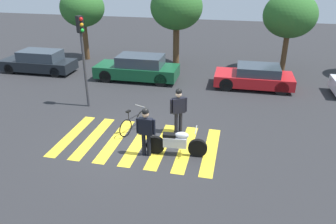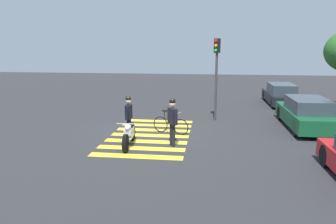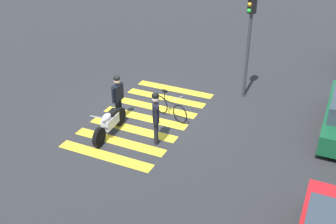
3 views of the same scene
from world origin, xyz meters
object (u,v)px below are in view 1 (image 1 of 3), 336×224
traffic_light_pole (83,48)px  car_green_compact (138,68)px  officer_by_motorcycle (179,107)px  police_motorcycle (176,143)px  leaning_bicycle (134,123)px  car_black_suv (39,62)px  officer_on_foot (146,129)px  car_red_convertible (255,77)px

traffic_light_pole → car_green_compact: bearing=74.9°
car_green_compact → officer_by_motorcycle: bearing=-59.3°
police_motorcycle → officer_by_motorcycle: size_ratio=1.15×
police_motorcycle → leaning_bicycle: bearing=145.6°
car_black_suv → traffic_light_pole: (5.21, -4.26, 2.13)m
car_black_suv → officer_by_motorcycle: bearing=-31.2°
officer_on_foot → traffic_light_pole: (-3.83, 3.55, 1.73)m
leaning_bicycle → traffic_light_pole: traffic_light_pole is taller
police_motorcycle → car_black_suv: size_ratio=0.48×
leaning_bicycle → traffic_light_pole: size_ratio=0.39×
officer_on_foot → car_black_suv: size_ratio=0.40×
police_motorcycle → car_red_convertible: size_ratio=0.52×
car_green_compact → car_black_suv: bearing=179.1°
car_red_convertible → car_green_compact: bearing=-179.0°
police_motorcycle → car_red_convertible: car_red_convertible is taller
traffic_light_pole → officer_by_motorcycle: bearing=-19.9°
leaning_bicycle → officer_on_foot: size_ratio=0.90×
leaning_bicycle → car_black_suv: size_ratio=0.36×
officer_on_foot → officer_by_motorcycle: bearing=68.1°
officer_on_foot → officer_by_motorcycle: (0.76, 1.89, 0.05)m
police_motorcycle → leaning_bicycle: (-1.97, 1.35, -0.08)m
leaning_bicycle → car_green_compact: car_green_compact is taller
police_motorcycle → car_green_compact: car_green_compact is taller
police_motorcycle → officer_on_foot: bearing=-165.9°
police_motorcycle → traffic_light_pole: bearing=145.7°
car_black_suv → traffic_light_pole: bearing=-39.3°
officer_on_foot → car_green_compact: 8.18m
leaning_bicycle → officer_by_motorcycle: 1.88m
leaning_bicycle → car_red_convertible: 7.81m
officer_on_foot → car_red_convertible: (3.74, 7.82, -0.43)m
police_motorcycle → traffic_light_pole: traffic_light_pole is taller
police_motorcycle → traffic_light_pole: (-4.83, 3.30, 2.30)m
officer_on_foot → car_red_convertible: officer_on_foot is taller
car_green_compact → traffic_light_pole: 4.79m
officer_by_motorcycle → car_green_compact: (-3.47, 5.83, -0.39)m
car_green_compact → car_red_convertible: (6.45, 0.11, -0.08)m
police_motorcycle → car_green_compact: bearing=116.4°
officer_by_motorcycle → car_green_compact: officer_by_motorcycle is taller
traffic_light_pole → car_black_suv: bearing=140.7°
officer_by_motorcycle → car_black_suv: 11.46m
police_motorcycle → officer_by_motorcycle: bearing=98.4°
leaning_bicycle → car_black_suv: 10.19m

